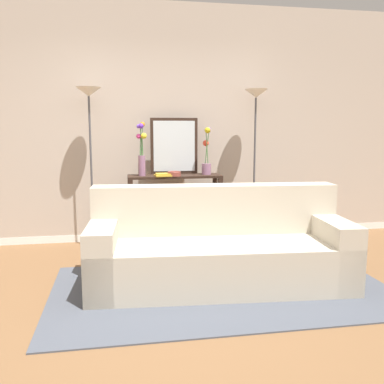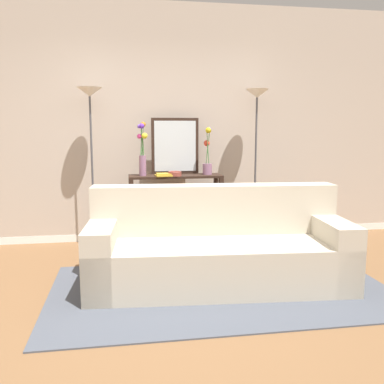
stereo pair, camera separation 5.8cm
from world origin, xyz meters
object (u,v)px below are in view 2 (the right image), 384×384
(fruit_bowl, at_px, (175,174))
(book_stack, at_px, (164,175))
(couch, at_px, (218,250))
(console_table, at_px, (176,198))
(floor_lamp_right, at_px, (256,123))
(vase_tall_flowers, at_px, (143,152))
(wall_mirror, at_px, (175,146))
(book_row_under_console, at_px, (152,241))
(floor_lamp_left, at_px, (91,123))
(vase_short_flowers, at_px, (208,155))

(fruit_bowl, height_order, book_stack, fruit_bowl)
(fruit_bowl, bearing_deg, couch, -79.60)
(fruit_bowl, bearing_deg, console_table, 79.12)
(console_table, height_order, floor_lamp_right, floor_lamp_right)
(console_table, height_order, fruit_bowl, fruit_bowl)
(console_table, height_order, vase_tall_flowers, vase_tall_flowers)
(wall_mirror, xyz_separation_m, book_row_under_console, (-0.31, -0.14, -1.14))
(floor_lamp_left, xyz_separation_m, book_row_under_console, (0.67, -0.00, -1.41))
(floor_lamp_left, bearing_deg, floor_lamp_right, 0.00)
(floor_lamp_left, xyz_separation_m, wall_mirror, (0.98, 0.14, -0.27))
(couch, distance_m, vase_short_flowers, 1.58)
(couch, height_order, fruit_bowl, fruit_bowl)
(wall_mirror, relative_size, vase_tall_flowers, 1.08)
(floor_lamp_right, xyz_separation_m, fruit_bowl, (-1.01, -0.10, -0.59))
(vase_short_flowers, bearing_deg, console_table, -179.25)
(fruit_bowl, bearing_deg, vase_short_flowers, 14.51)
(floor_lamp_right, bearing_deg, floor_lamp_left, -180.00)
(floor_lamp_right, height_order, book_row_under_console, floor_lamp_right)
(console_table, distance_m, fruit_bowl, 0.33)
(floor_lamp_left, distance_m, fruit_bowl, 1.12)
(console_table, height_order, book_row_under_console, console_table)
(console_table, xyz_separation_m, fruit_bowl, (-0.02, -0.10, 0.31))
(console_table, relative_size, vase_tall_flowers, 1.77)
(wall_mirror, xyz_separation_m, fruit_bowl, (-0.03, -0.24, -0.31))
(floor_lamp_right, height_order, vase_short_flowers, floor_lamp_right)
(fruit_bowl, bearing_deg, book_row_under_console, 159.73)
(couch, xyz_separation_m, book_row_under_console, (-0.51, 1.37, -0.26))
(vase_short_flowers, relative_size, fruit_bowl, 3.62)
(vase_tall_flowers, height_order, book_row_under_console, vase_tall_flowers)
(book_stack, bearing_deg, floor_lamp_right, 5.09)
(console_table, bearing_deg, couch, -81.15)
(floor_lamp_right, relative_size, fruit_bowl, 11.99)
(floor_lamp_right, xyz_separation_m, vase_tall_flowers, (-1.38, -0.01, -0.34))
(floor_lamp_left, relative_size, book_row_under_console, 5.64)
(floor_lamp_left, bearing_deg, book_stack, -7.08)
(book_stack, bearing_deg, vase_tall_flowers, 159.85)
(floor_lamp_left, distance_m, vase_tall_flowers, 0.67)
(fruit_bowl, height_order, book_row_under_console, fruit_bowl)
(vase_tall_flowers, bearing_deg, wall_mirror, 20.72)
(console_table, height_order, wall_mirror, wall_mirror)
(console_table, relative_size, vase_short_flowers, 1.95)
(couch, height_order, book_stack, book_stack)
(couch, bearing_deg, console_table, 98.85)
(console_table, xyz_separation_m, book_row_under_console, (-0.29, 0.00, -0.52))
(floor_lamp_left, bearing_deg, vase_tall_flowers, -1.40)
(floor_lamp_left, bearing_deg, wall_mirror, 7.99)
(vase_tall_flowers, bearing_deg, floor_lamp_left, 178.60)
(book_stack, xyz_separation_m, book_row_under_console, (-0.14, 0.10, -0.82))
(couch, distance_m, vase_tall_flowers, 1.69)
(book_stack, bearing_deg, couch, -74.07)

